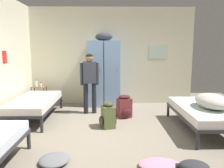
{
  "coord_description": "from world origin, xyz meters",
  "views": [
    {
      "loc": [
        -0.06,
        -4.08,
        1.64
      ],
      "look_at": [
        0.0,
        0.26,
        0.95
      ],
      "focal_mm": 35.97,
      "sensor_mm": 36.0,
      "label": 1
    }
  ],
  "objects_px": {
    "water_bottle": "(36,83)",
    "bed_left_rear": "(35,103)",
    "shelf_unit": "(39,94)",
    "backpack_maroon": "(124,107)",
    "person_traveler": "(90,78)",
    "bedding_heap": "(212,101)",
    "lotion_bottle": "(41,85)",
    "bed_right": "(201,111)",
    "locker_bank": "(104,72)",
    "clothes_pile_pink": "(159,164)",
    "backpack_olive": "(108,115)",
    "clothes_pile_grey": "(54,160)"
  },
  "relations": [
    {
      "from": "person_traveler",
      "to": "clothes_pile_grey",
      "type": "xyz_separation_m",
      "value": [
        -0.31,
        -2.53,
        -0.86
      ]
    },
    {
      "from": "shelf_unit",
      "to": "water_bottle",
      "type": "distance_m",
      "value": 0.33
    },
    {
      "from": "shelf_unit",
      "to": "backpack_maroon",
      "type": "relative_size",
      "value": 1.04
    },
    {
      "from": "bed_right",
      "to": "bed_left_rear",
      "type": "bearing_deg",
      "value": 167.56
    },
    {
      "from": "locker_bank",
      "to": "bedding_heap",
      "type": "xyz_separation_m",
      "value": [
        2.14,
        -2.13,
        -0.34
      ]
    },
    {
      "from": "bed_left_rear",
      "to": "backpack_maroon",
      "type": "bearing_deg",
      "value": 1.29
    },
    {
      "from": "lotion_bottle",
      "to": "backpack_maroon",
      "type": "xyz_separation_m",
      "value": [
        2.29,
        -1.06,
        -0.37
      ]
    },
    {
      "from": "bedding_heap",
      "to": "lotion_bottle",
      "type": "height_order",
      "value": "bedding_heap"
    },
    {
      "from": "shelf_unit",
      "to": "bedding_heap",
      "type": "relative_size",
      "value": 0.67
    },
    {
      "from": "bed_left_rear",
      "to": "clothes_pile_grey",
      "type": "bearing_deg",
      "value": -65.86
    },
    {
      "from": "locker_bank",
      "to": "water_bottle",
      "type": "relative_size",
      "value": 10.04
    },
    {
      "from": "shelf_unit",
      "to": "water_bottle",
      "type": "relative_size",
      "value": 2.76
    },
    {
      "from": "lotion_bottle",
      "to": "bed_right",
      "type": "bearing_deg",
      "value": -26.72
    },
    {
      "from": "bed_left_rear",
      "to": "clothes_pile_grey",
      "type": "relative_size",
      "value": 4.12
    },
    {
      "from": "water_bottle",
      "to": "bed_left_rear",
      "type": "bearing_deg",
      "value": -74.25
    },
    {
      "from": "backpack_olive",
      "to": "clothes_pile_pink",
      "type": "height_order",
      "value": "backpack_olive"
    },
    {
      "from": "backpack_olive",
      "to": "clothes_pile_pink",
      "type": "xyz_separation_m",
      "value": [
        0.73,
        -1.63,
        -0.22
      ]
    },
    {
      "from": "shelf_unit",
      "to": "bed_right",
      "type": "xyz_separation_m",
      "value": [
        3.85,
        -1.95,
        0.04
      ]
    },
    {
      "from": "water_bottle",
      "to": "backpack_olive",
      "type": "relative_size",
      "value": 0.38
    },
    {
      "from": "bed_left_rear",
      "to": "bedding_heap",
      "type": "bearing_deg",
      "value": -13.95
    },
    {
      "from": "bed_right",
      "to": "backpack_olive",
      "type": "distance_m",
      "value": 1.9
    },
    {
      "from": "locker_bank",
      "to": "backpack_maroon",
      "type": "xyz_separation_m",
      "value": [
        0.51,
        -1.16,
        -0.71
      ]
    },
    {
      "from": "shelf_unit",
      "to": "clothes_pile_pink",
      "type": "bearing_deg",
      "value": -51.7
    },
    {
      "from": "shelf_unit",
      "to": "clothes_pile_pink",
      "type": "distance_m",
      "value": 4.35
    },
    {
      "from": "person_traveler",
      "to": "bed_left_rear",
      "type": "bearing_deg",
      "value": -161.81
    },
    {
      "from": "backpack_maroon",
      "to": "clothes_pile_grey",
      "type": "relative_size",
      "value": 1.19
    },
    {
      "from": "backpack_olive",
      "to": "water_bottle",
      "type": "bearing_deg",
      "value": 138.66
    },
    {
      "from": "lotion_bottle",
      "to": "clothes_pile_grey",
      "type": "height_order",
      "value": "lotion_bottle"
    },
    {
      "from": "locker_bank",
      "to": "bed_left_rear",
      "type": "xyz_separation_m",
      "value": [
        -1.6,
        -1.2,
        -0.59
      ]
    },
    {
      "from": "water_bottle",
      "to": "clothes_pile_grey",
      "type": "bearing_deg",
      "value": -68.74
    },
    {
      "from": "bedding_heap",
      "to": "person_traveler",
      "type": "xyz_separation_m",
      "value": [
        -2.48,
        1.34,
        0.28
      ]
    },
    {
      "from": "person_traveler",
      "to": "backpack_maroon",
      "type": "height_order",
      "value": "person_traveler"
    },
    {
      "from": "locker_bank",
      "to": "bedding_heap",
      "type": "relative_size",
      "value": 2.42
    },
    {
      "from": "locker_bank",
      "to": "backpack_olive",
      "type": "bearing_deg",
      "value": -86.55
    },
    {
      "from": "shelf_unit",
      "to": "clothes_pile_pink",
      "type": "relative_size",
      "value": 0.98
    },
    {
      "from": "locker_bank",
      "to": "shelf_unit",
      "type": "relative_size",
      "value": 3.63
    },
    {
      "from": "backpack_olive",
      "to": "shelf_unit",
      "type": "bearing_deg",
      "value": 137.84
    },
    {
      "from": "bed_right",
      "to": "shelf_unit",
      "type": "bearing_deg",
      "value": 153.22
    },
    {
      "from": "backpack_olive",
      "to": "backpack_maroon",
      "type": "bearing_deg",
      "value": 59.52
    },
    {
      "from": "bed_right",
      "to": "backpack_maroon",
      "type": "xyz_separation_m",
      "value": [
        -1.49,
        0.84,
        -0.12
      ]
    },
    {
      "from": "person_traveler",
      "to": "clothes_pile_pink",
      "type": "xyz_separation_m",
      "value": [
        1.18,
        -2.67,
        -0.87
      ]
    },
    {
      "from": "bed_right",
      "to": "water_bottle",
      "type": "distance_m",
      "value": 4.41
    },
    {
      "from": "person_traveler",
      "to": "clothes_pile_pink",
      "type": "height_order",
      "value": "person_traveler"
    },
    {
      "from": "lotion_bottle",
      "to": "backpack_maroon",
      "type": "bearing_deg",
      "value": -24.88
    },
    {
      "from": "clothes_pile_pink",
      "to": "water_bottle",
      "type": "bearing_deg",
      "value": 128.95
    },
    {
      "from": "water_bottle",
      "to": "shelf_unit",
      "type": "bearing_deg",
      "value": -14.04
    },
    {
      "from": "bedding_heap",
      "to": "clothes_pile_pink",
      "type": "bearing_deg",
      "value": -134.43
    },
    {
      "from": "locker_bank",
      "to": "backpack_maroon",
      "type": "distance_m",
      "value": 1.45
    },
    {
      "from": "bed_right",
      "to": "backpack_olive",
      "type": "relative_size",
      "value": 3.45
    },
    {
      "from": "locker_bank",
      "to": "clothes_pile_pink",
      "type": "xyz_separation_m",
      "value": [
        0.84,
        -3.46,
        -0.93
      ]
    }
  ]
}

